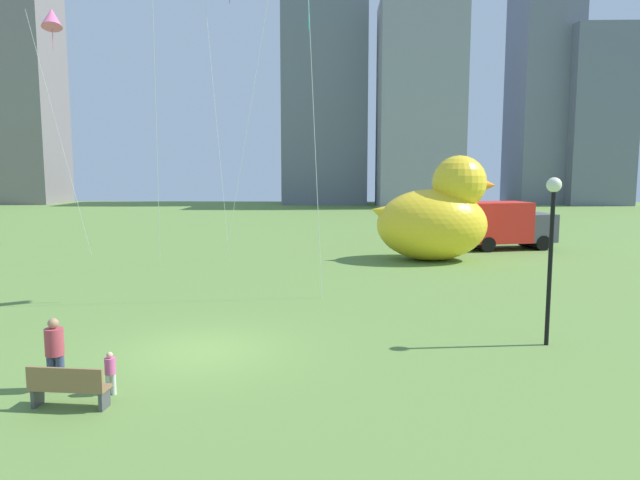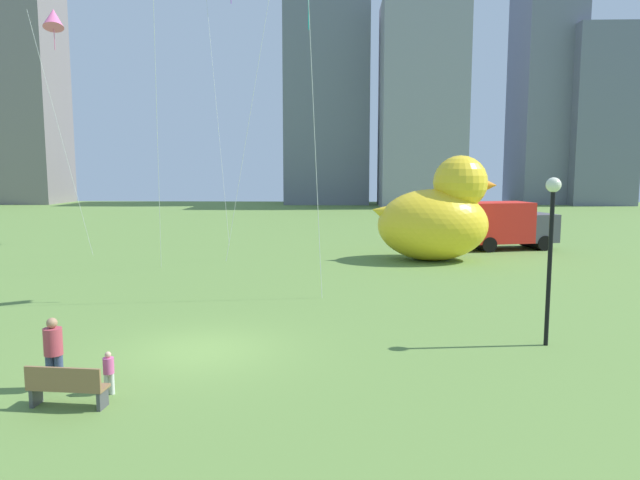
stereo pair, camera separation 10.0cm
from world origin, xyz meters
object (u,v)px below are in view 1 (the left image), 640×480
(park_bench, at_px, (68,386))
(lamppost, at_px, (552,226))
(person_adult, at_px, (55,351))
(box_truck, at_px, (503,225))
(person_child, at_px, (110,371))
(giant_inflatable_duck, at_px, (436,216))
(kite_pink, at_px, (52,18))

(park_bench, distance_m, lamppost, 12.53)
(person_adult, height_order, box_truck, box_truck)
(park_bench, relative_size, person_child, 1.72)
(giant_inflatable_duck, bearing_deg, box_truck, 42.60)
(person_child, bearing_deg, kite_pink, 117.53)
(kite_pink, bearing_deg, giant_inflatable_duck, -4.85)
(giant_inflatable_duck, relative_size, lamppost, 1.44)
(giant_inflatable_duck, bearing_deg, lamppost, -87.85)
(person_adult, xyz_separation_m, person_child, (1.30, -0.21, -0.38))
(person_adult, relative_size, giant_inflatable_duck, 0.24)
(park_bench, height_order, giant_inflatable_duck, giant_inflatable_duck)
(lamppost, bearing_deg, park_bench, -157.71)
(giant_inflatable_duck, bearing_deg, park_bench, -118.72)
(park_bench, bearing_deg, person_child, 53.02)
(person_child, distance_m, giant_inflatable_duck, 21.47)
(giant_inflatable_duck, height_order, kite_pink, kite_pink)
(box_truck, bearing_deg, lamppost, -102.28)
(lamppost, relative_size, kite_pink, 0.34)
(lamppost, distance_m, kite_pink, 28.88)
(person_adult, bearing_deg, lamppost, 16.95)
(park_bench, distance_m, kite_pink, 26.77)
(person_child, xyz_separation_m, lamppost, (10.72, 3.87, 2.80))
(person_adult, height_order, lamppost, lamppost)
(park_bench, xyz_separation_m, kite_pink, (-10.16, 21.36, 12.54))
(kite_pink, bearing_deg, lamppost, -37.94)
(park_bench, relative_size, person_adult, 1.00)
(person_adult, distance_m, person_child, 1.37)
(person_child, xyz_separation_m, giant_inflatable_duck, (10.16, 18.82, 1.83))
(box_truck, height_order, kite_pink, kite_pink)
(person_adult, bearing_deg, giant_inflatable_duck, 58.40)
(lamppost, bearing_deg, kite_pink, 142.06)
(person_child, relative_size, kite_pink, 0.07)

